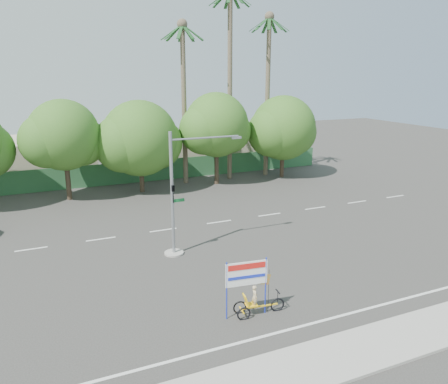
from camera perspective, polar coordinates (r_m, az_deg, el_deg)
name	(u,v)px	position (r m, az deg, el deg)	size (l,w,h in m)	color
ground	(244,275)	(22.84, 2.63, -10.72)	(120.00, 120.00, 0.00)	#33302D
sidewalk_near	(335,358)	(17.36, 14.35, -20.28)	(50.00, 2.40, 0.12)	gray
fence	(144,171)	(41.88, -10.45, 2.68)	(38.00, 0.08, 2.00)	#336B3D
building_left	(27,161)	(45.08, -24.36, 3.75)	(12.00, 8.00, 4.00)	beige
building_right	(205,150)	(48.26, -2.46, 5.56)	(14.00, 8.00, 3.60)	beige
tree_left	(63,138)	(36.75, -20.26, 6.66)	(6.66, 5.60, 8.07)	#473828
tree_center	(139,141)	(37.66, -11.02, 6.61)	(7.62, 6.40, 7.85)	#473828
tree_right	(216,127)	(39.66, -1.07, 8.44)	(6.90, 5.80, 8.36)	#473828
tree_far_right	(283,130)	(42.88, 7.69, 8.04)	(7.38, 6.20, 7.94)	#473828
palm_tall	(230,67)	(41.56, 0.78, 15.99)	(3.73, 3.79, 17.45)	#70604C
palm_mid	(268,79)	(43.36, 5.75, 14.48)	(3.73, 3.79, 15.45)	#70604C
palm_short	(184,86)	(39.92, -5.29, 13.65)	(3.73, 3.79, 14.45)	#70604C
traffic_signal	(178,204)	(24.45, -6.06, -1.63)	(4.72, 1.10, 7.00)	gray
trike_billboard	(252,293)	(18.95, 3.67, -12.97)	(2.66, 0.77, 2.63)	black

